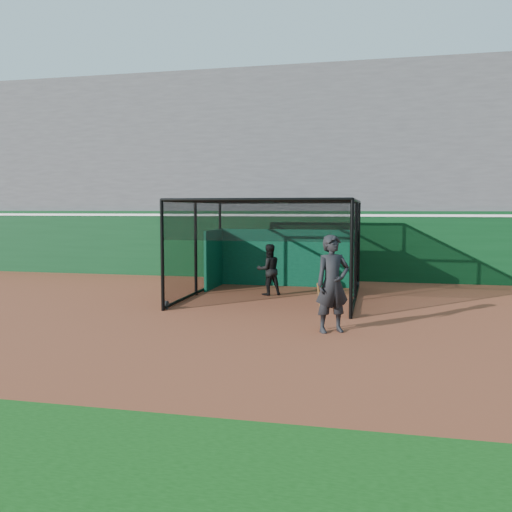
# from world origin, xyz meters

# --- Properties ---
(ground) EXTENTS (120.00, 120.00, 0.00)m
(ground) POSITION_xyz_m (0.00, 0.00, 0.00)
(ground) COLOR brown
(ground) RESTS_ON ground
(outfield_wall) EXTENTS (50.00, 0.50, 2.50)m
(outfield_wall) POSITION_xyz_m (0.00, 8.50, 1.29)
(outfield_wall) COLOR #093215
(outfield_wall) RESTS_ON ground
(grandstand) EXTENTS (50.00, 7.85, 8.95)m
(grandstand) POSITION_xyz_m (0.00, 12.27, 4.48)
(grandstand) COLOR #4C4C4F
(grandstand) RESTS_ON ground
(batting_cage) EXTENTS (4.80, 5.27, 2.80)m
(batting_cage) POSITION_xyz_m (0.18, 4.13, 1.40)
(batting_cage) COLOR black
(batting_cage) RESTS_ON ground
(batter) EXTENTS (0.94, 0.88, 1.53)m
(batter) POSITION_xyz_m (-0.04, 4.60, 0.77)
(batter) COLOR black
(batter) RESTS_ON ground
(on_deck_player) EXTENTS (0.89, 0.80, 2.04)m
(on_deck_player) POSITION_xyz_m (2.22, 0.05, 1.02)
(on_deck_player) COLOR black
(on_deck_player) RESTS_ON ground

